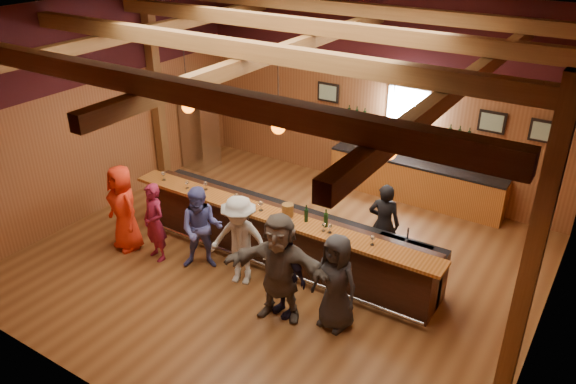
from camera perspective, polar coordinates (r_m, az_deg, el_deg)
name	(u,v)px	position (r m, az deg, el deg)	size (l,w,h in m)	color
room	(280,97)	(9.35, -0.81, 9.65)	(9.04, 9.00, 4.52)	brown
bar_counter	(284,235)	(10.53, -0.36, -4.35)	(6.30, 1.07, 1.11)	black
back_bar_cabinet	(414,182)	(12.96, 12.72, 1.04)	(4.00, 0.52, 0.95)	brown
window	(408,109)	(12.70, 12.11, 8.25)	(0.95, 0.09, 0.95)	silver
framed_pictures	(447,114)	(12.42, 15.85, 7.64)	(5.35, 0.05, 0.45)	black
wine_shelves	(405,128)	(12.78, 11.82, 6.35)	(3.00, 0.18, 0.30)	brown
pendant_lights	(278,127)	(9.47, -0.98, 6.64)	(4.24, 0.24, 1.37)	black
stainless_fridge	(200,134)	(14.40, -8.91, 5.89)	(0.70, 0.70, 1.80)	silver
customer_orange	(124,208)	(11.17, -16.36, -1.57)	(0.85, 0.55, 1.73)	red
customer_redvest	(155,222)	(10.72, -13.41, -3.02)	(0.56, 0.37, 1.54)	maroon
customer_denim	(202,229)	(10.28, -8.77, -3.69)	(0.79, 0.61, 1.62)	#5459A8
customer_white	(240,241)	(9.77, -4.93, -4.96)	(1.09, 0.63, 1.69)	beige
customer_navy	(285,274)	(9.07, -0.32, -8.34)	(0.89, 0.37, 1.51)	black
customer_brown	(279,267)	(8.90, -0.90, -7.64)	(1.74, 0.56, 1.88)	#5B5149
customer_dark	(336,282)	(8.81, 4.89, -9.13)	(0.80, 0.52, 1.64)	#28272A
bartender	(384,224)	(10.47, 9.70, -3.21)	(0.58, 0.38, 1.60)	black
ice_bucket	(288,210)	(9.90, -0.03, -1.85)	(0.21, 0.21, 0.23)	olive
bottle_a	(306,215)	(9.73, 1.86, -2.36)	(0.07, 0.07, 0.32)	black
bottle_b	(326,220)	(9.59, 3.86, -2.83)	(0.07, 0.07, 0.34)	black
glass_a	(163,174)	(11.47, -12.56, 1.81)	(0.09, 0.09, 0.19)	silver
glass_b	(187,183)	(11.04, -10.23, 0.91)	(0.07, 0.07, 0.16)	silver
glass_c	(205,184)	(10.93, -8.38, 0.84)	(0.08, 0.08, 0.18)	silver
glass_d	(236,196)	(10.40, -5.27, -0.38)	(0.08, 0.08, 0.18)	silver
glass_e	(261,204)	(10.07, -2.78, -1.19)	(0.09, 0.09, 0.20)	silver
glass_f	(324,225)	(9.46, 3.64, -3.38)	(0.07, 0.07, 0.16)	silver
glass_g	(330,226)	(9.41, 4.28, -3.47)	(0.08, 0.08, 0.18)	silver
glass_h	(373,238)	(9.16, 8.60, -4.66)	(0.08, 0.08, 0.18)	silver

